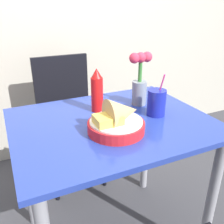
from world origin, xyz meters
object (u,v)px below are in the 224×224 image
food_basket (118,120)px  ketchup_bottle (97,91)px  chair_far_window (66,110)px  flower_vase (140,80)px  drink_cup (156,103)px

food_basket → ketchup_bottle: (0.00, 0.25, 0.05)m
chair_far_window → flower_vase: 0.74m
chair_far_window → drink_cup: size_ratio=4.41×
ketchup_bottle → food_basket: bearing=-90.5°
food_basket → flower_vase: (0.24, 0.23, 0.08)m
chair_far_window → flower_vase: flower_vase is taller
drink_cup → ketchup_bottle: bearing=145.7°
chair_far_window → food_basket: 0.87m
ketchup_bottle → drink_cup: (0.24, -0.17, -0.05)m
ketchup_bottle → drink_cup: 0.30m
ketchup_bottle → flower_vase: flower_vase is taller
ketchup_bottle → drink_cup: bearing=-34.3°
ketchup_bottle → drink_cup: ketchup_bottle is taller
chair_far_window → ketchup_bottle: (0.02, -0.58, 0.33)m
food_basket → flower_vase: 0.35m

